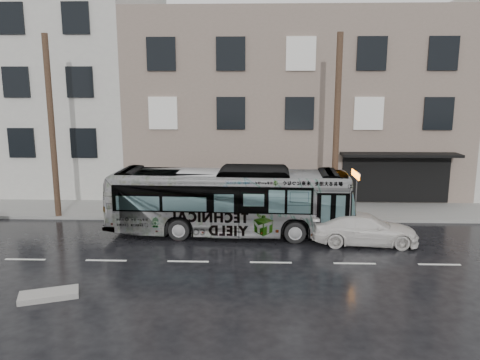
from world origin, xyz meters
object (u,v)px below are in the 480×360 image
(white_sedan, at_px, (364,229))
(utility_pole_rear, at_px, (52,128))
(utility_pole_front, at_px, (337,129))
(sign_post, at_px, (356,195))
(bus, at_px, (230,201))

(white_sedan, bearing_deg, utility_pole_rear, 80.04)
(utility_pole_front, bearing_deg, white_sedan, -77.43)
(sign_post, relative_size, bus, 0.22)
(utility_pole_front, relative_size, white_sedan, 1.99)
(utility_pole_front, height_order, sign_post, utility_pole_front)
(utility_pole_rear, relative_size, sign_post, 3.75)
(utility_pole_rear, xyz_separation_m, bus, (8.93, -2.22, -3.11))
(utility_pole_front, xyz_separation_m, utility_pole_rear, (-14.00, 0.00, 0.00))
(bus, bearing_deg, utility_pole_rear, 78.13)
(utility_pole_front, relative_size, sign_post, 3.75)
(utility_pole_rear, height_order, bus, utility_pole_rear)
(utility_pole_rear, distance_m, white_sedan, 15.66)
(bus, height_order, white_sedan, bus)
(utility_pole_front, bearing_deg, bus, -156.31)
(utility_pole_rear, height_order, sign_post, utility_pole_rear)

